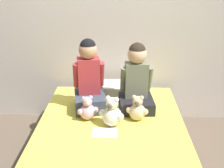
{
  "coord_description": "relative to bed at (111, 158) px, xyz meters",
  "views": [
    {
      "loc": [
        0.07,
        -1.96,
        1.71
      ],
      "look_at": [
        0.0,
        0.43,
        0.72
      ],
      "focal_mm": 45.0,
      "sensor_mm": 36.0,
      "label": 1
    }
  ],
  "objects": [
    {
      "name": "pillow_at_headboard",
      "position": [
        0.0,
        0.85,
        0.28
      ],
      "size": [
        0.57,
        0.27,
        0.11
      ],
      "color": "white",
      "rests_on": "bed"
    },
    {
      "name": "child_on_right",
      "position": [
        0.23,
        0.52,
        0.5
      ],
      "size": [
        0.34,
        0.36,
        0.65
      ],
      "rotation": [
        0.0,
        0.0,
        0.07
      ],
      "color": "black",
      "rests_on": "bed"
    },
    {
      "name": "teddy_bear_held_by_left_child",
      "position": [
        -0.22,
        0.27,
        0.32
      ],
      "size": [
        0.19,
        0.14,
        0.23
      ],
      "rotation": [
        0.0,
        0.0,
        0.32
      ],
      "color": "#DBA3B2",
      "rests_on": "bed"
    },
    {
      "name": "teddy_bear_held_by_right_child",
      "position": [
        0.23,
        0.27,
        0.32
      ],
      "size": [
        0.2,
        0.15,
        0.24
      ],
      "rotation": [
        0.0,
        0.0,
        -0.2
      ],
      "color": "#D1B78E",
      "rests_on": "bed"
    },
    {
      "name": "teddy_bear_between_children",
      "position": [
        0.01,
        0.17,
        0.34
      ],
      "size": [
        0.22,
        0.17,
        0.27
      ],
      "rotation": [
        0.0,
        0.0,
        -0.39
      ],
      "color": "silver",
      "rests_on": "bed"
    },
    {
      "name": "bed",
      "position": [
        0.0,
        0.0,
        0.0
      ],
      "size": [
        1.31,
        2.04,
        0.44
      ],
      "color": "brown",
      "rests_on": "ground_plane"
    },
    {
      "name": "wall_behind_bed",
      "position": [
        0.0,
        1.16,
        1.03
      ],
      "size": [
        8.0,
        0.06,
        2.5
      ],
      "color": "beige",
      "rests_on": "ground_plane"
    },
    {
      "name": "child_on_left",
      "position": [
        -0.22,
        0.51,
        0.51
      ],
      "size": [
        0.34,
        0.39,
        0.68
      ],
      "rotation": [
        0.0,
        0.0,
        0.17
      ],
      "color": "#384251",
      "rests_on": "bed"
    },
    {
      "name": "sign_card",
      "position": [
        -0.05,
        0.04,
        0.22
      ],
      "size": [
        0.21,
        0.15,
        0.0
      ],
      "color": "white",
      "rests_on": "bed"
    }
  ]
}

